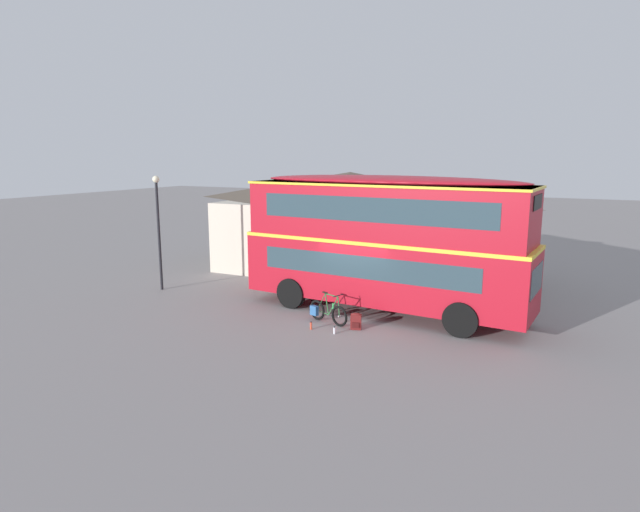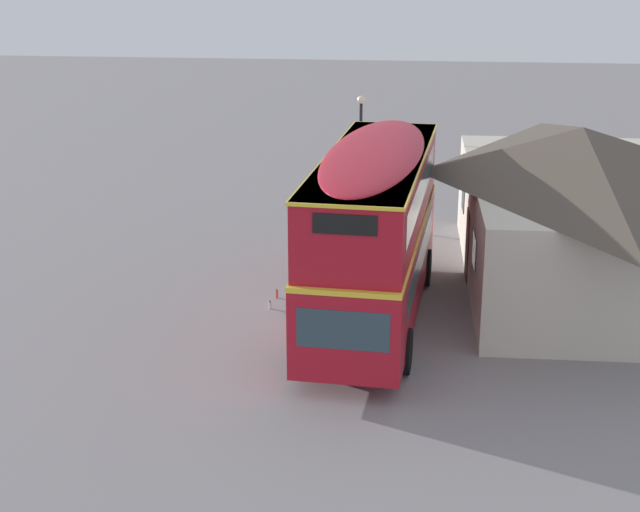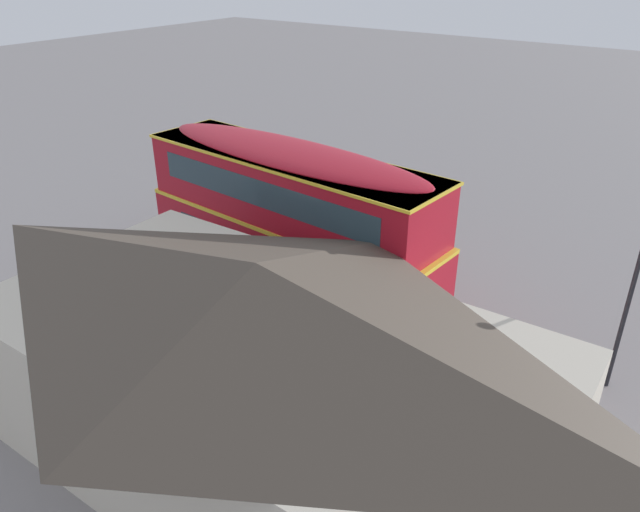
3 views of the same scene
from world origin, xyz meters
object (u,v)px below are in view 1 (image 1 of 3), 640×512
object	(u,v)px
water_bottle_red_squeeze	(311,326)
backpack_on_ground	(356,321)
double_decker_bus	(385,238)
touring_bicycle	(326,312)
street_lamp	(158,220)
water_bottle_clear_plastic	(334,330)

from	to	relation	value
water_bottle_red_squeeze	backpack_on_ground	bearing A→B (deg)	27.02
double_decker_bus	touring_bicycle	size ratio (longest dim) A/B	6.22
touring_bicycle	street_lamp	world-z (taller)	street_lamp
backpack_on_ground	water_bottle_clear_plastic	xyz separation A→B (m)	(-0.42, -0.71, -0.17)
double_decker_bus	touring_bicycle	xyz separation A→B (m)	(-1.27, -1.98, -2.27)
water_bottle_red_squeeze	street_lamp	size ratio (longest dim) A/B	0.06
touring_bicycle	double_decker_bus	bearing A→B (deg)	57.41
water_bottle_red_squeeze	water_bottle_clear_plastic	distance (m)	0.85
touring_bicycle	water_bottle_red_squeeze	xyz separation A→B (m)	(-0.13, -0.84, -0.25)
double_decker_bus	water_bottle_red_squeeze	xyz separation A→B (m)	(-1.40, -2.82, -2.52)
double_decker_bus	backpack_on_ground	xyz separation A→B (m)	(-0.13, -2.17, -2.37)
water_bottle_clear_plastic	water_bottle_red_squeeze	bearing A→B (deg)	176.06
water_bottle_clear_plastic	backpack_on_ground	bearing A→B (deg)	59.15
water_bottle_red_squeeze	street_lamp	world-z (taller)	street_lamp
street_lamp	water_bottle_red_squeeze	bearing A→B (deg)	-12.91
backpack_on_ground	water_bottle_red_squeeze	xyz separation A→B (m)	(-1.27, -0.65, -0.16)
backpack_on_ground	water_bottle_red_squeeze	bearing A→B (deg)	-152.98
backpack_on_ground	water_bottle_red_squeeze	world-z (taller)	backpack_on_ground
touring_bicycle	water_bottle_red_squeeze	bearing A→B (deg)	-98.97
double_decker_bus	street_lamp	xyz separation A→B (m)	(-9.30, -1.01, 0.23)
double_decker_bus	backpack_on_ground	bearing A→B (deg)	-93.36
backpack_on_ground	water_bottle_red_squeeze	size ratio (longest dim) A/B	2.08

